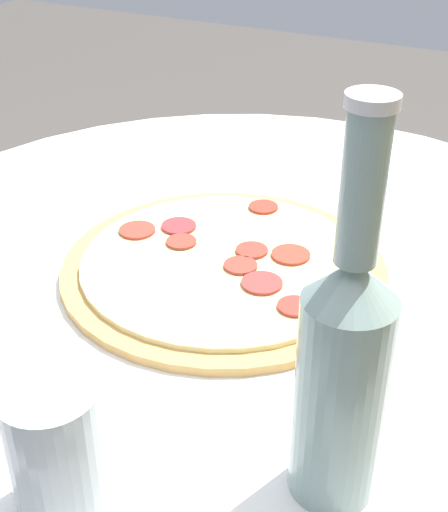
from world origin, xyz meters
name	(u,v)px	position (x,y,z in m)	size (l,w,h in m)	color
table	(242,386)	(0.00, 0.00, 0.58)	(0.96, 0.96, 0.78)	white
pizza	(224,265)	(0.04, -0.01, 0.78)	(0.36, 0.36, 0.02)	tan
beer_bottle	(343,369)	(0.27, 0.20, 0.89)	(0.06, 0.06, 0.30)	gray
drinking_glass	(56,450)	(0.38, 0.04, 0.83)	(0.07, 0.07, 0.11)	silver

